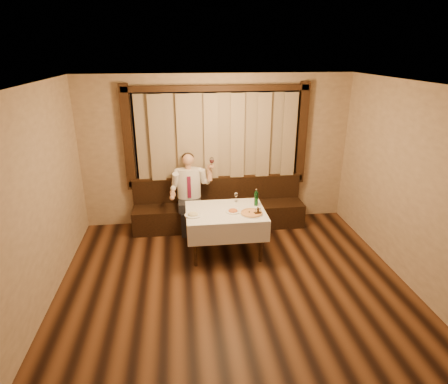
{
  "coord_description": "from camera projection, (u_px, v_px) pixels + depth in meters",
  "views": [
    {
      "loc": [
        -0.69,
        -3.77,
        3.2
      ],
      "look_at": [
        0.0,
        1.9,
        1.0
      ],
      "focal_mm": 30.0,
      "sensor_mm": 36.0,
      "label": 1
    }
  ],
  "objects": [
    {
      "name": "table_wine_glass",
      "position": [
        236.0,
        195.0,
        6.33
      ],
      "size": [
        0.06,
        0.06,
        0.17
      ],
      "rotation": [
        0.0,
        0.0,
        0.09
      ],
      "color": "white",
      "rests_on": "dining_table"
    },
    {
      "name": "pizza",
      "position": [
        252.0,
        213.0,
        5.9
      ],
      "size": [
        0.37,
        0.37,
        0.04
      ],
      "rotation": [
        0.0,
        0.0,
        -0.13
      ],
      "color": "white",
      "rests_on": "dining_table"
    },
    {
      "name": "pasta_cream",
      "position": [
        193.0,
        213.0,
        5.84
      ],
      "size": [
        0.26,
        0.26,
        0.09
      ],
      "rotation": [
        0.0,
        0.0,
        0.13
      ],
      "color": "white",
      "rests_on": "dining_table"
    },
    {
      "name": "seated_man",
      "position": [
        189.0,
        187.0,
        6.8
      ],
      "size": [
        0.81,
        0.6,
        1.45
      ],
      "color": "black",
      "rests_on": "ground"
    },
    {
      "name": "dining_table",
      "position": [
        225.0,
        216.0,
        6.07
      ],
      "size": [
        1.27,
        0.97,
        0.76
      ],
      "color": "black",
      "rests_on": "ground"
    },
    {
      "name": "room",
      "position": [
        232.0,
        182.0,
        5.09
      ],
      "size": [
        5.01,
        6.01,
        2.81
      ],
      "color": "black",
      "rests_on": "ground"
    },
    {
      "name": "banquette",
      "position": [
        219.0,
        210.0,
        7.14
      ],
      "size": [
        3.2,
        0.61,
        0.94
      ],
      "color": "black",
      "rests_on": "ground"
    },
    {
      "name": "pasta_red",
      "position": [
        233.0,
        210.0,
        5.97
      ],
      "size": [
        0.24,
        0.24,
        0.08
      ],
      "rotation": [
        0.0,
        0.0,
        -0.3
      ],
      "color": "white",
      "rests_on": "dining_table"
    },
    {
      "name": "green_bottle",
      "position": [
        256.0,
        198.0,
        6.18
      ],
      "size": [
        0.06,
        0.06,
        0.29
      ],
      "rotation": [
        0.0,
        0.0,
        -0.26
      ],
      "color": "#125423",
      "rests_on": "dining_table"
    },
    {
      "name": "cruet_caddy",
      "position": [
        258.0,
        212.0,
        5.87
      ],
      "size": [
        0.11,
        0.07,
        0.12
      ],
      "rotation": [
        0.0,
        0.0,
        0.11
      ],
      "color": "black",
      "rests_on": "dining_table"
    }
  ]
}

